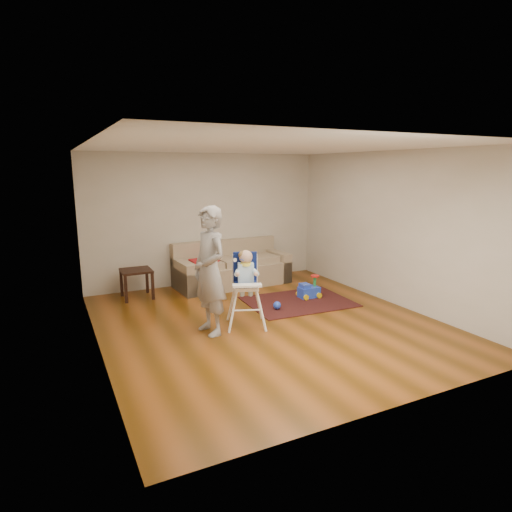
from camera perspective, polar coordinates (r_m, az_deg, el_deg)
name	(u,v)px	position (r m, az deg, el deg)	size (l,w,h in m)	color
ground	(267,322)	(6.85, 1.50, -8.84)	(5.50, 5.50, 0.00)	#4F2D08
room_envelope	(253,201)	(6.90, -0.46, 7.32)	(5.04, 5.52, 2.72)	beige
sofa	(232,264)	(8.88, -3.18, -1.02)	(2.39, 1.09, 0.91)	tan
side_table	(137,284)	(8.33, -15.61, -3.58)	(0.54, 0.54, 0.54)	black
area_rug	(298,302)	(7.88, 5.67, -6.06)	(1.85, 1.38, 0.01)	black
ride_on_toy	(309,286)	(8.08, 7.08, -4.06)	(0.38, 0.27, 0.42)	blue
toy_ball	(277,305)	(7.40, 2.82, -6.59)	(0.14, 0.14, 0.14)	blue
high_chair	(246,290)	(6.54, -1.36, -4.50)	(0.71, 0.71, 1.20)	white
adult	(210,271)	(6.20, -6.19, -2.00)	(0.68, 0.45, 1.88)	gray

